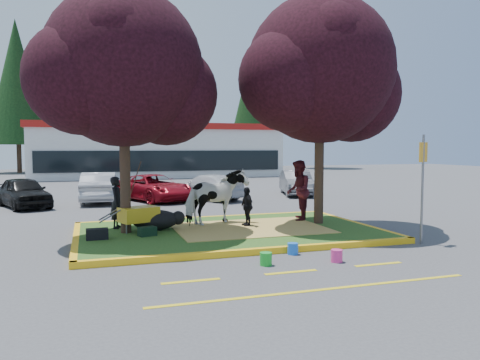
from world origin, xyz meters
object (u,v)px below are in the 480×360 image
object	(u,v)px
handler	(117,202)
bucket_blue	(293,249)
calf	(156,220)
sign_post	(423,176)
wheelbarrow	(139,215)
car_silver	(99,187)
bucket_green	(266,259)
car_black	(24,192)
bucket_pink	(337,256)
cow	(216,197)

from	to	relation	value
handler	bucket_blue	size ratio (longest dim) A/B	5.59
calf	sign_post	xyz separation A→B (m)	(6.28, -3.24, 1.30)
sign_post	bucket_blue	xyz separation A→B (m)	(-3.62, -0.10, -1.60)
wheelbarrow	car_silver	world-z (taller)	car_silver
bucket_green	bucket_blue	size ratio (longest dim) A/B	1.03
handler	car_black	xyz separation A→B (m)	(-3.27, 7.10, -0.26)
bucket_blue	car_black	world-z (taller)	car_black
handler	sign_post	distance (m)	8.30
handler	bucket_pink	world-z (taller)	handler
bucket_green	car_silver	bearing A→B (deg)	103.11
sign_post	bucket_pink	xyz separation A→B (m)	(-3.03, -1.05, -1.60)
bucket_pink	car_black	world-z (taller)	car_black
car_black	car_silver	bearing A→B (deg)	-2.88
handler	sign_post	bearing A→B (deg)	-101.29
cow	handler	xyz separation A→B (m)	(-2.86, 0.25, -0.09)
calf	bucket_pink	size ratio (longest dim) A/B	4.83
car_black	car_silver	xyz separation A→B (m)	(2.99, 1.04, 0.05)
bucket_green	bucket_pink	world-z (taller)	bucket_green
wheelbarrow	bucket_green	world-z (taller)	wheelbarrow
bucket_green	wheelbarrow	bearing A→B (deg)	118.85
wheelbarrow	sign_post	xyz separation A→B (m)	(6.74, -3.10, 1.12)
handler	calf	bearing A→B (deg)	-105.94
wheelbarrow	car_black	distance (m)	8.75
calf	car_black	size ratio (longest dim) A/B	0.35
cow	bucket_green	world-z (taller)	cow
cow	car_silver	xyz separation A→B (m)	(-3.14, 8.38, -0.30)
bucket_green	bucket_blue	bearing A→B (deg)	37.89
handler	bucket_green	world-z (taller)	handler
handler	bucket_green	size ratio (longest dim) A/B	5.41
cow	calf	size ratio (longest dim) A/B	1.51
handler	bucket_green	xyz separation A→B (m)	(2.71, -4.72, -0.75)
cow	bucket_blue	bearing A→B (deg)	167.90
bucket_pink	wheelbarrow	bearing A→B (deg)	131.85
cow	calf	distance (m)	1.97
calf	handler	world-z (taller)	handler
bucket_pink	handler	bearing A→B (deg)	130.84
handler	car_black	bearing A→B (deg)	41.48
calf	car_black	distance (m)	8.84
cow	calf	bearing A→B (deg)	77.66
cow	bucket_pink	distance (m)	4.95
sign_post	bucket_green	bearing A→B (deg)	166.32
handler	car_black	size ratio (longest dim) A/B	0.40
cow	sign_post	distance (m)	5.77
sign_post	bucket_green	world-z (taller)	sign_post
calf	car_black	xyz separation A→B (m)	(-4.27, 7.74, 0.19)
calf	sign_post	bearing A→B (deg)	-25.09
sign_post	car_silver	bearing A→B (deg)	98.12
cow	bucket_pink	bearing A→B (deg)	172.37
handler	bucket_pink	bearing A→B (deg)	-122.43
car_black	handler	bearing A→B (deg)	-87.23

